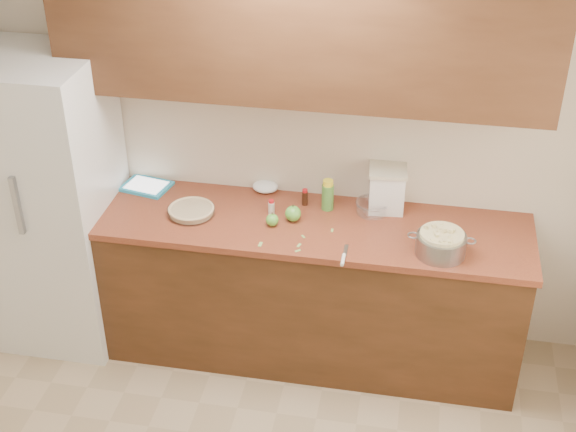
% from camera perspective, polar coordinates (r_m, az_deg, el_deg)
% --- Properties ---
extents(room_shell, '(3.60, 3.60, 3.60)m').
position_cam_1_polar(room_shell, '(3.10, -4.26, -8.76)').
color(room_shell, tan).
rests_on(room_shell, ground).
extents(counter_run, '(2.64, 0.68, 0.92)m').
position_cam_1_polar(counter_run, '(4.75, 0.48, -5.04)').
color(counter_run, '#522C17').
rests_on(counter_run, ground).
extents(upper_cabinets, '(2.60, 0.34, 0.70)m').
position_cam_1_polar(upper_cabinets, '(4.18, 0.95, 12.82)').
color(upper_cabinets, '#502E18').
rests_on(upper_cabinets, room_shell).
extents(fridge, '(0.70, 0.70, 1.80)m').
position_cam_1_polar(fridge, '(4.89, -16.43, 0.88)').
color(fridge, silver).
rests_on(fridge, ground).
extents(pie, '(0.27, 0.27, 0.04)m').
position_cam_1_polar(pie, '(4.57, -6.90, 0.39)').
color(pie, silver).
rests_on(pie, counter_run).
extents(colander, '(0.36, 0.26, 0.13)m').
position_cam_1_polar(colander, '(4.26, 10.82, -1.94)').
color(colander, gray).
rests_on(colander, counter_run).
extents(flour_canister, '(0.23, 0.23, 0.26)m').
position_cam_1_polar(flour_canister, '(4.58, 7.05, 2.00)').
color(flour_canister, white).
rests_on(flour_canister, counter_run).
extents(tablet, '(0.31, 0.26, 0.02)m').
position_cam_1_polar(tablet, '(4.88, -10.04, 2.10)').
color(tablet, '#2AA1CC').
rests_on(tablet, counter_run).
extents(paring_knife, '(0.02, 0.20, 0.02)m').
position_cam_1_polar(paring_knife, '(4.18, 3.96, -3.03)').
color(paring_knife, gray).
rests_on(paring_knife, counter_run).
extents(lemon_bottle, '(0.07, 0.07, 0.19)m').
position_cam_1_polar(lemon_bottle, '(4.56, 2.84, 1.48)').
color(lemon_bottle, '#4C8C38').
rests_on(lemon_bottle, counter_run).
extents(cinnamon_shaker, '(0.04, 0.04, 0.09)m').
position_cam_1_polar(cinnamon_shaker, '(4.53, -1.19, 0.63)').
color(cinnamon_shaker, beige).
rests_on(cinnamon_shaker, counter_run).
extents(vanilla_bottle, '(0.04, 0.04, 0.10)m').
position_cam_1_polar(vanilla_bottle, '(4.62, 1.21, 1.34)').
color(vanilla_bottle, black).
rests_on(vanilla_bottle, counter_run).
extents(mixing_bowl, '(0.19, 0.19, 0.07)m').
position_cam_1_polar(mixing_bowl, '(4.57, 6.00, 0.68)').
color(mixing_bowl, silver).
rests_on(mixing_bowl, counter_run).
extents(paper_towel, '(0.15, 0.13, 0.06)m').
position_cam_1_polar(paper_towel, '(4.76, -1.62, 2.10)').
color(paper_towel, white).
rests_on(paper_towel, counter_run).
extents(apple_left, '(0.07, 0.07, 0.08)m').
position_cam_1_polar(apple_left, '(4.43, -1.14, -0.28)').
color(apple_left, '#57A736').
rests_on(apple_left, counter_run).
extents(apple_center, '(0.09, 0.09, 0.10)m').
position_cam_1_polar(apple_center, '(4.47, 0.36, 0.18)').
color(apple_center, '#57A736').
rests_on(apple_center, counter_run).
extents(peel_a, '(0.03, 0.03, 0.00)m').
position_cam_1_polar(peel_a, '(4.24, 0.71, -2.48)').
color(peel_a, '#90BC5B').
rests_on(peel_a, counter_run).
extents(peel_b, '(0.02, 0.04, 0.00)m').
position_cam_1_polar(peel_b, '(4.28, 0.79, -2.10)').
color(peel_b, '#90BC5B').
rests_on(peel_b, counter_run).
extents(peel_c, '(0.01, 0.03, 0.00)m').
position_cam_1_polar(peel_c, '(4.41, 3.16, -1.02)').
color(peel_c, '#90BC5B').
rests_on(peel_c, counter_run).
extents(peel_d, '(0.02, 0.04, 0.00)m').
position_cam_1_polar(peel_d, '(4.29, -1.98, -2.02)').
color(peel_d, '#90BC5B').
rests_on(peel_d, counter_run).
extents(peel_e, '(0.03, 0.03, 0.00)m').
position_cam_1_polar(peel_e, '(4.35, 1.09, -1.47)').
color(peel_e, '#90BC5B').
rests_on(peel_e, counter_run).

